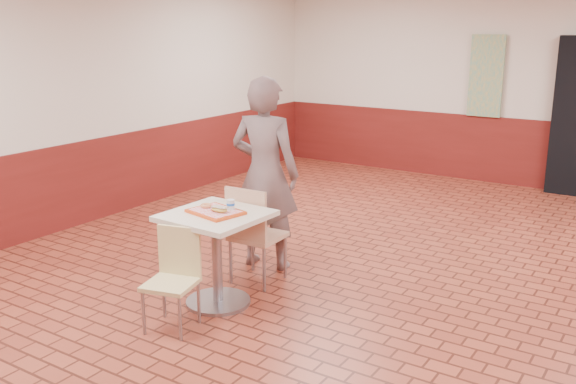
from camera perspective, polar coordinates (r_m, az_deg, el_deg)
The scene contains 11 objects.
room_shell at distance 5.26m, azimuth 8.20°, elevation 5.19°, with size 8.01×10.01×3.01m.
wainscot_band at distance 5.52m, azimuth 7.82°, elevation -5.10°, with size 8.00×10.00×1.00m.
promo_poster at distance 10.07m, azimuth 17.20°, elevation 9.82°, with size 0.50×0.03×1.20m, color gray.
main_table at distance 5.50m, azimuth -6.37°, elevation -4.56°, with size 0.78×0.78×0.82m.
chair_main_front at distance 5.19m, azimuth -10.08°, elevation -7.10°, with size 0.45×0.45×0.80m.
chair_main_back at distance 5.90m, azimuth -3.12°, elevation -3.40°, with size 0.45×0.45×0.94m.
customer at distance 6.23m, azimuth -2.05°, elevation 1.63°, with size 0.69×0.45×1.89m, color #675250.
serving_tray at distance 5.41m, azimuth -6.45°, elevation -1.76°, with size 0.43×0.33×0.03m.
ring_donut at distance 5.50m, azimuth -7.30°, elevation -1.21°, with size 0.10×0.10×0.03m, color #C97949.
long_john_donut at distance 5.34m, azimuth -6.14°, elevation -1.56°, with size 0.16×0.08×0.05m.
paper_cup at distance 5.40m, azimuth -5.12°, elevation -1.12°, with size 0.07×0.07×0.09m.
Camera 1 is at (2.17, -4.71, 2.37)m, focal length 40.00 mm.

